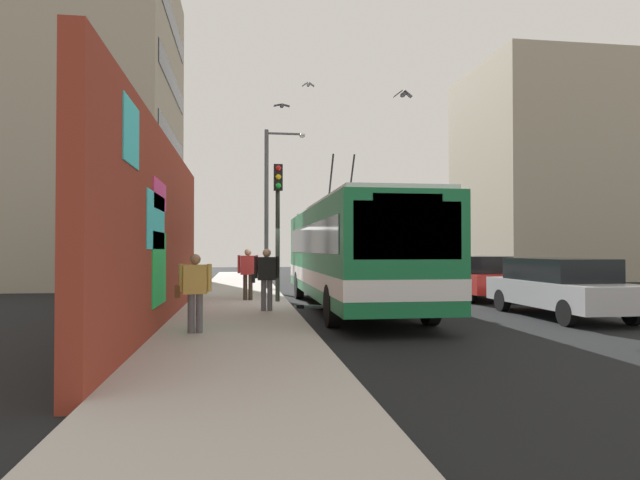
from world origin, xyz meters
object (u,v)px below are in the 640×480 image
(parked_car_silver, at_px, (560,286))
(pedestrian_midblock, at_px, (248,270))
(city_bus, at_px, (350,251))
(pedestrian_near_wall, at_px, (195,287))
(pedestrian_at_curb, at_px, (266,274))
(parked_car_red, at_px, (475,276))
(street_lamp, at_px, (271,197))
(traffic_light, at_px, (278,209))

(parked_car_silver, xyz_separation_m, pedestrian_midblock, (4.59, 8.30, 0.31))
(city_bus, xyz_separation_m, pedestrian_near_wall, (-5.20, 4.22, -0.70))
(pedestrian_near_wall, xyz_separation_m, pedestrian_at_curb, (3.77, -1.59, 0.08))
(parked_car_red, bearing_deg, parked_car_silver, 180.00)
(pedestrian_at_curb, relative_size, street_lamp, 0.25)
(city_bus, bearing_deg, pedestrian_near_wall, 140.98)
(city_bus, distance_m, street_lamp, 8.04)
(city_bus, bearing_deg, parked_car_silver, -117.84)
(city_bus, xyz_separation_m, parked_car_silver, (-2.75, -5.20, -0.93))
(pedestrian_midblock, relative_size, pedestrian_at_curb, 1.00)
(pedestrian_near_wall, bearing_deg, parked_car_red, -49.90)
(city_bus, relative_size, pedestrian_at_curb, 6.96)
(pedestrian_at_curb, distance_m, street_lamp, 9.34)
(city_bus, relative_size, street_lamp, 1.71)
(pedestrian_near_wall, height_order, pedestrian_at_curb, pedestrian_at_curb)
(parked_car_silver, distance_m, pedestrian_near_wall, 9.73)
(city_bus, relative_size, parked_car_silver, 2.39)
(pedestrian_near_wall, bearing_deg, traffic_light, -18.04)
(street_lamp, bearing_deg, parked_car_silver, -144.45)
(traffic_light, bearing_deg, pedestrian_near_wall, 161.96)
(city_bus, bearing_deg, street_lamp, 15.51)
(parked_car_silver, distance_m, traffic_light, 8.62)
(parked_car_red, bearing_deg, pedestrian_midblock, 96.09)
(parked_car_silver, height_order, parked_car_red, same)
(parked_car_red, relative_size, traffic_light, 1.03)
(parked_car_silver, xyz_separation_m, parked_car_red, (5.47, -0.00, -0.00))
(pedestrian_midblock, bearing_deg, pedestrian_near_wall, 170.96)
(pedestrian_midblock, distance_m, pedestrian_at_curb, 3.31)
(parked_car_silver, bearing_deg, parked_car_red, -0.00)
(street_lamp, bearing_deg, parked_car_red, -122.84)
(pedestrian_at_curb, xyz_separation_m, street_lamp, (8.84, -0.57, 2.96))
(pedestrian_midblock, bearing_deg, traffic_light, -126.40)
(parked_car_red, relative_size, pedestrian_near_wall, 2.90)
(city_bus, height_order, parked_car_silver, city_bus)
(city_bus, height_order, street_lamp, street_lamp)
(pedestrian_at_curb, bearing_deg, pedestrian_near_wall, 157.12)
(city_bus, xyz_separation_m, parked_car_red, (2.73, -5.20, -0.93))
(parked_car_red, distance_m, traffic_light, 7.86)
(city_bus, bearing_deg, traffic_light, 61.98)
(parked_car_red, xyz_separation_m, pedestrian_midblock, (-0.88, 8.30, 0.32))
(traffic_light, bearing_deg, pedestrian_at_curb, 169.54)
(parked_car_red, xyz_separation_m, traffic_light, (-1.58, 7.35, 2.28))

